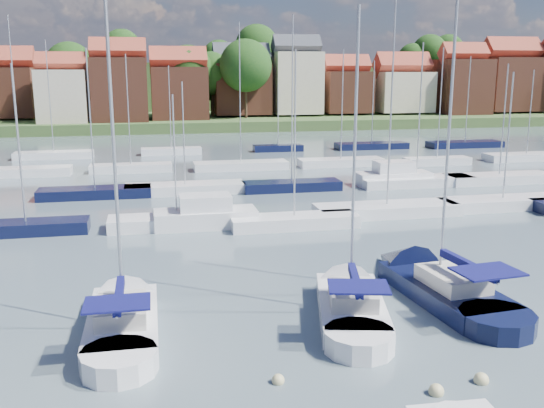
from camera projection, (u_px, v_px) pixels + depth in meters
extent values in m
plane|color=#45545E|center=(239.00, 175.00, 61.98)|extent=(260.00, 260.00, 0.00)
cube|color=white|center=(123.00, 328.00, 24.90)|extent=(2.85, 6.74, 1.20)
cone|color=white|center=(127.00, 292.00, 28.92)|extent=(2.83, 3.29, 2.80)
cylinder|color=white|center=(119.00, 366.00, 21.68)|extent=(2.82, 2.82, 1.20)
cube|color=beige|center=(121.00, 310.00, 24.24)|extent=(1.98, 2.82, 0.70)
cylinder|color=#B2B2B7|center=(114.00, 162.00, 23.86)|extent=(0.14, 0.14, 12.45)
cylinder|color=#B2B2B7|center=(119.00, 299.00, 23.16)|extent=(0.13, 3.74, 0.10)
cube|color=#0F104F|center=(119.00, 295.00, 23.13)|extent=(0.32, 3.55, 0.35)
cube|color=#0F104F|center=(117.00, 303.00, 21.93)|extent=(2.39, 1.70, 0.08)
cube|color=white|center=(351.00, 311.00, 26.58)|extent=(4.27, 7.13, 1.20)
cone|color=white|center=(343.00, 279.00, 30.64)|extent=(3.46, 3.80, 2.77)
cylinder|color=white|center=(359.00, 345.00, 23.33)|extent=(3.35, 3.35, 1.20)
cube|color=beige|center=(353.00, 295.00, 25.92)|extent=(2.54, 3.15, 0.70)
cylinder|color=#B2B2B7|center=(354.00, 157.00, 25.56)|extent=(0.14, 0.14, 12.33)
cylinder|color=#B2B2B7|center=(355.00, 283.00, 24.84)|extent=(0.97, 3.62, 0.10)
cube|color=#0F104F|center=(355.00, 280.00, 24.80)|extent=(1.12, 3.49, 0.35)
cube|color=#0F104F|center=(359.00, 287.00, 23.60)|extent=(2.68, 2.17, 0.08)
cube|color=black|center=(445.00, 294.00, 28.58)|extent=(3.89, 7.84, 1.20)
cone|color=black|center=(396.00, 264.00, 32.99)|extent=(3.50, 3.97, 3.15)
cylinder|color=black|center=(497.00, 326.00, 25.05)|extent=(3.45, 3.45, 1.20)
cube|color=beige|center=(453.00, 279.00, 27.88)|extent=(2.51, 3.36, 0.70)
cylinder|color=#B2B2B7|center=(449.00, 128.00, 27.38)|extent=(0.14, 0.14, 14.34)
cylinder|color=#B2B2B7|center=(468.00, 268.00, 26.72)|extent=(0.52, 4.19, 0.10)
cube|color=#0F104F|center=(468.00, 265.00, 26.69)|extent=(0.69, 4.00, 0.35)
cube|color=#0F104F|center=(488.00, 271.00, 25.38)|extent=(2.85, 2.15, 0.08)
sphere|color=beige|center=(278.00, 383.00, 21.01)|extent=(0.45, 0.45, 0.45)
sphere|color=beige|center=(481.00, 382.00, 21.03)|extent=(0.52, 0.52, 0.52)
sphere|color=beige|center=(428.00, 276.00, 31.93)|extent=(0.50, 0.50, 0.50)
sphere|color=beige|center=(436.00, 394.00, 20.29)|extent=(0.52, 0.52, 0.52)
cube|color=black|center=(26.00, 229.00, 39.94)|extent=(8.01, 2.24, 1.00)
cylinder|color=#B2B2B7|center=(18.00, 145.00, 38.72)|extent=(0.12, 0.12, 10.16)
cube|color=white|center=(177.00, 223.00, 41.55)|extent=(9.22, 2.58, 1.00)
cylinder|color=#B2B2B7|center=(175.00, 156.00, 40.55)|extent=(0.12, 0.12, 8.18)
cube|color=white|center=(294.00, 222.00, 41.58)|extent=(8.78, 2.46, 1.00)
cylinder|color=#B2B2B7|center=(295.00, 135.00, 40.26)|extent=(0.12, 0.12, 11.06)
cube|color=white|center=(387.00, 211.00, 45.04)|extent=(10.79, 3.02, 1.00)
cylinder|color=#B2B2B7|center=(391.00, 103.00, 43.31)|extent=(0.12, 0.12, 14.87)
cube|color=white|center=(502.00, 204.00, 47.30)|extent=(10.13, 2.84, 1.00)
cylinder|color=#B2B2B7|center=(508.00, 136.00, 46.14)|extent=(0.12, 0.12, 9.59)
cube|color=white|center=(206.00, 220.00, 41.71)|extent=(7.00, 2.60, 1.40)
cube|color=white|center=(205.00, 204.00, 41.47)|extent=(3.50, 2.20, 1.30)
cube|color=black|center=(95.00, 194.00, 51.24)|extent=(9.30, 2.60, 1.00)
cylinder|color=#B2B2B7|center=(90.00, 119.00, 49.89)|extent=(0.12, 0.12, 11.48)
cube|color=white|center=(185.00, 189.00, 53.10)|extent=(10.40, 2.91, 1.00)
cylinder|color=#B2B2B7|center=(184.00, 133.00, 52.03)|extent=(0.12, 0.12, 8.77)
cube|color=black|center=(292.00, 187.00, 54.25)|extent=(8.80, 2.46, 1.00)
cylinder|color=#B2B2B7|center=(292.00, 100.00, 52.58)|extent=(0.12, 0.12, 14.33)
cube|color=white|center=(416.00, 182.00, 56.48)|extent=(10.73, 3.00, 1.00)
cylinder|color=#B2B2B7|center=(420.00, 111.00, 55.05)|extent=(0.12, 0.12, 12.14)
cube|color=white|center=(499.00, 179.00, 57.95)|extent=(10.48, 2.93, 1.00)
cylinder|color=#B2B2B7|center=(504.00, 120.00, 56.72)|extent=(0.12, 0.12, 10.28)
cube|color=white|center=(393.00, 180.00, 56.87)|extent=(7.00, 2.60, 1.40)
cube|color=white|center=(394.00, 168.00, 56.63)|extent=(3.50, 2.20, 1.30)
cube|color=white|center=(22.00, 173.00, 61.66)|extent=(9.71, 2.72, 1.00)
cylinder|color=#B2B2B7|center=(15.00, 93.00, 59.93)|extent=(0.12, 0.12, 14.88)
cube|color=white|center=(131.00, 169.00, 64.08)|extent=(8.49, 2.38, 1.00)
cylinder|color=#B2B2B7|center=(128.00, 110.00, 62.74)|extent=(0.12, 0.12, 11.31)
cube|color=white|center=(241.00, 166.00, 65.67)|extent=(10.16, 2.85, 1.00)
cylinder|color=#B2B2B7|center=(240.00, 93.00, 63.97)|extent=(0.12, 0.12, 14.59)
cube|color=white|center=(341.00, 163.00, 68.02)|extent=(9.53, 2.67, 1.00)
cylinder|color=#B2B2B7|center=(342.00, 105.00, 66.61)|extent=(0.12, 0.12, 11.91)
cube|color=white|center=(437.00, 162.00, 68.85)|extent=(7.62, 2.13, 1.00)
cylinder|color=#B2B2B7|center=(440.00, 103.00, 67.42)|extent=(0.12, 0.12, 12.13)
cube|color=white|center=(526.00, 157.00, 72.26)|extent=(10.17, 2.85, 1.00)
cylinder|color=#B2B2B7|center=(530.00, 112.00, 71.09)|extent=(0.12, 0.12, 9.73)
cube|color=white|center=(54.00, 156.00, 73.75)|extent=(9.24, 2.59, 1.00)
cylinder|color=#B2B2B7|center=(49.00, 97.00, 72.21)|extent=(0.12, 0.12, 13.17)
cube|color=white|center=(171.00, 152.00, 77.25)|extent=(7.57, 2.12, 1.00)
cylinder|color=#B2B2B7|center=(170.00, 107.00, 76.02)|extent=(0.12, 0.12, 10.24)
cube|color=black|center=(278.00, 149.00, 80.15)|extent=(6.58, 1.84, 1.00)
cylinder|color=#B2B2B7|center=(278.00, 114.00, 79.17)|extent=(0.12, 0.12, 8.01)
cube|color=black|center=(371.00, 146.00, 82.66)|extent=(9.92, 2.78, 1.00)
cylinder|color=#B2B2B7|center=(373.00, 102.00, 81.36)|extent=(0.12, 0.12, 10.92)
cube|color=black|center=(465.00, 145.00, 84.29)|extent=(10.55, 2.95, 1.00)
cylinder|color=#B2B2B7|center=(468.00, 99.00, 82.92)|extent=(0.12, 0.12, 11.51)
cube|color=#42582C|center=(188.00, 116.00, 135.53)|extent=(200.00, 70.00, 3.00)
cube|color=#42582C|center=(181.00, 91.00, 158.40)|extent=(200.00, 60.00, 14.00)
cube|color=brown|center=(6.00, 92.00, 109.18)|extent=(10.37, 9.97, 8.73)
cube|color=#963B2B|center=(3.00, 60.00, 107.96)|extent=(10.57, 5.13, 5.13)
cube|color=beige|center=(63.00, 97.00, 103.03)|extent=(8.09, 8.80, 8.96)
cube|color=#963B2B|center=(61.00, 64.00, 101.84)|extent=(8.25, 4.00, 4.00)
cube|color=brown|center=(120.00, 90.00, 105.55)|extent=(9.36, 10.17, 10.97)
cube|color=#963B2B|center=(118.00, 51.00, 104.11)|extent=(9.54, 4.63, 4.63)
cube|color=brown|center=(179.00, 94.00, 109.38)|extent=(9.90, 8.56, 9.42)
cube|color=#963B2B|center=(178.00, 60.00, 108.09)|extent=(10.10, 4.90, 4.90)
cube|color=brown|center=(241.00, 89.00, 116.41)|extent=(10.59, 8.93, 9.49)
cube|color=#383A42|center=(241.00, 57.00, 115.09)|extent=(10.80, 5.24, 5.24)
cube|color=beige|center=(296.00, 83.00, 117.45)|extent=(9.01, 8.61, 11.65)
cube|color=#383A42|center=(296.00, 46.00, 115.94)|extent=(9.19, 4.46, 4.46)
cube|color=brown|center=(345.00, 92.00, 121.05)|extent=(9.10, 9.34, 8.00)
cube|color=#963B2B|center=(346.00, 66.00, 119.93)|extent=(9.28, 4.50, 4.50)
cube|color=beige|center=(401.00, 92.00, 122.99)|extent=(10.86, 9.59, 7.88)
cube|color=#963B2B|center=(402.00, 65.00, 121.84)|extent=(11.07, 5.37, 5.37)
cube|color=brown|center=(461.00, 87.00, 122.55)|extent=(9.18, 9.96, 10.97)
cube|color=#963B2B|center=(464.00, 54.00, 121.11)|extent=(9.36, 4.54, 4.54)
cube|color=brown|center=(509.00, 84.00, 125.92)|extent=(11.39, 9.67, 10.76)
cube|color=#963B2B|center=(512.00, 51.00, 124.44)|extent=(11.62, 5.64, 5.64)
cylinder|color=#382619|center=(428.00, 78.00, 143.47)|extent=(0.50, 0.50, 4.47)
sphere|color=#2A4D18|center=(429.00, 52.00, 142.15)|extent=(8.18, 8.18, 8.18)
cylinder|color=#382619|center=(213.00, 106.00, 115.29)|extent=(0.50, 0.50, 4.46)
sphere|color=#2A4D18|center=(212.00, 73.00, 113.98)|extent=(8.15, 8.15, 8.15)
cylinder|color=#382619|center=(257.00, 79.00, 133.54)|extent=(0.50, 0.50, 5.15)
sphere|color=#2A4D18|center=(257.00, 46.00, 132.02)|extent=(9.41, 9.41, 9.41)
cylinder|color=#382619|center=(123.00, 78.00, 130.38)|extent=(0.50, 0.50, 4.56)
sphere|color=#2A4D18|center=(122.00, 49.00, 129.03)|extent=(8.34, 8.34, 8.34)
cylinder|color=#382619|center=(72.00, 103.00, 118.88)|extent=(0.50, 0.50, 5.15)
sphere|color=#2A4D18|center=(70.00, 66.00, 117.36)|extent=(9.42, 9.42, 9.42)
cylinder|color=#382619|center=(258.00, 104.00, 125.78)|extent=(0.50, 0.50, 3.77)
sphere|color=#2A4D18|center=(258.00, 79.00, 124.67)|extent=(6.89, 6.89, 6.89)
cylinder|color=#382619|center=(246.00, 105.00, 111.54)|extent=(0.50, 0.50, 5.21)
sphere|color=#2A4D18|center=(246.00, 66.00, 110.00)|extent=(9.53, 9.53, 9.53)
cylinder|color=#382619|center=(477.00, 104.00, 132.39)|extent=(0.50, 0.50, 2.97)
sphere|color=#2A4D18|center=(478.00, 86.00, 131.51)|extent=(5.44, 5.44, 5.44)
cylinder|color=#382619|center=(189.00, 106.00, 112.26)|extent=(0.50, 0.50, 4.84)
sphere|color=#2A4D18|center=(188.00, 69.00, 110.83)|extent=(8.85, 8.85, 8.85)
cylinder|color=#382619|center=(411.00, 80.00, 142.94)|extent=(0.50, 0.50, 3.72)
sphere|color=#2A4D18|center=(412.00, 58.00, 141.84)|extent=(6.80, 6.80, 6.80)
cylinder|color=#382619|center=(461.00, 104.00, 123.56)|extent=(0.50, 0.50, 4.05)
sphere|color=#2A4D18|center=(463.00, 77.00, 122.36)|extent=(7.40, 7.40, 7.40)
cylinder|color=#382619|center=(219.00, 82.00, 131.67)|extent=(0.50, 0.50, 3.93)
sphere|color=#2A4D18|center=(219.00, 57.00, 130.50)|extent=(7.19, 7.19, 7.19)
cylinder|color=#382619|center=(342.00, 105.00, 124.76)|extent=(0.50, 0.50, 3.82)
sphere|color=#2A4D18|center=(343.00, 79.00, 123.63)|extent=(6.99, 6.99, 6.99)
cylinder|color=#382619|center=(98.00, 111.00, 108.61)|extent=(0.50, 0.50, 3.48)
sphere|color=#2A4D18|center=(97.00, 84.00, 107.58)|extent=(6.37, 6.37, 6.37)
cylinder|color=#382619|center=(456.00, 104.00, 132.65)|extent=(0.50, 0.50, 2.99)
sphere|color=#2A4D18|center=(457.00, 86.00, 131.77)|extent=(5.46, 5.46, 5.46)
cylinder|color=#382619|center=(212.00, 108.00, 118.43)|extent=(0.50, 0.50, 3.25)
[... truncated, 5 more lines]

